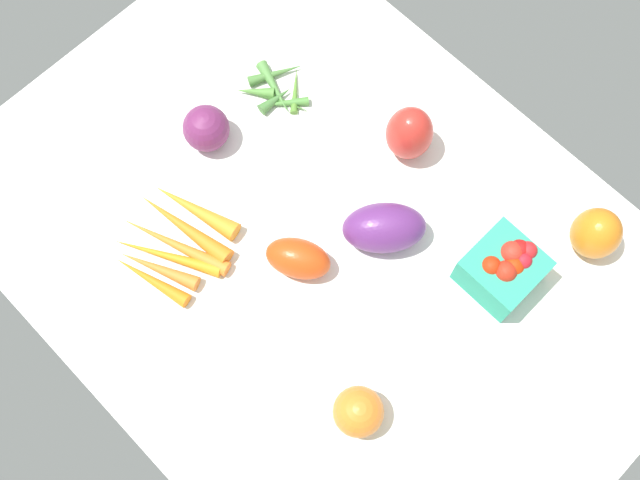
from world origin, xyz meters
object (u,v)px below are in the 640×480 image
Objects in this scene: bell_pepper_orange at (596,233)px; carrot_bunch at (176,240)px; roma_tomato at (299,260)px; okra_pile at (276,91)px; berry_basket at (504,268)px; heirloom_tomato_orange at (358,412)px; bell_pepper_red at (409,133)px; red_onion_center at (207,127)px; eggplant at (384,228)px.

bell_pepper_orange is 60.84cm from carrot_bunch.
roma_tomato is at bearing 49.85° from bell_pepper_orange.
okra_pile is at bearing 16.76° from bell_pepper_orange.
berry_basket is 44.98cm from okra_pile.
heirloom_tomato_orange is 42.58cm from bell_pepper_orange.
berry_basket is at bearing 166.77° from bell_pepper_red.
heirloom_tomato_orange reaches higher than roma_tomato.
bell_pepper_red is at bearing 14.45° from bell_pepper_orange.
bell_pepper_red is at bearing -13.23° from berry_basket.
heirloom_tomato_orange reaches higher than okra_pile.
carrot_bunch is (42.89, 43.04, -3.13)cm from bell_pepper_orange.
berry_basket is 29.12cm from roma_tomato.
berry_basket is 14.44cm from bell_pepper_orange.
red_onion_center is 59.24cm from bell_pepper_orange.
bell_pepper_red is at bearing 64.89° from roma_tomato.
bell_pepper_red is at bearing -110.62° from carrot_bunch.
roma_tomato is at bearing 94.65° from bell_pepper_red.
carrot_bunch is 1.52× the size of okra_pile.
heirloom_tomato_orange is at bearing 123.80° from bell_pepper_red.
roma_tomato is (-2.03, 25.02, -2.13)cm from bell_pepper_red.
heirloom_tomato_orange is 0.71× the size of berry_basket.
berry_basket is (-23.67, 5.57, -0.92)cm from bell_pepper_red.
eggplant is (15.61, -21.36, 0.19)cm from heirloom_tomato_orange.
roma_tomato is at bearing 17.35° from eggplant.
okra_pile is (21.15, 7.66, -4.17)cm from bell_pepper_red.
roma_tomato is 42.72cm from bell_pepper_orange.
bell_pepper_red is 0.84× the size of okra_pile.
berry_basket is at bearing -141.09° from carrot_bunch.
heirloom_tomato_orange reaches higher than carrot_bunch.
okra_pile is at bearing 113.41° from roma_tomato.
carrot_bunch is 30.60cm from eggplant.
heirloom_tomato_orange is 41.50cm from bell_pepper_red.
eggplant is at bearing -132.96° from carrot_bunch.
red_onion_center is at bearing 17.70° from berry_basket.
bell_pepper_red is 24.33cm from berry_basket.
berry_basket is 0.81× the size of eggplant.
bell_pepper_red is at bearing -160.09° from okra_pile.
heirloom_tomato_orange is 36.48cm from carrot_bunch.
red_onion_center reaches higher than heirloom_tomato_orange.
carrot_bunch is (-9.32, 15.08, -2.31)cm from red_onion_center.
red_onion_center is at bearing 139.53° from roma_tomato.
heirloom_tomato_orange is at bearing -53.92° from roma_tomato.
carrot_bunch is 1.49× the size of eggplant.
eggplant reaches higher than roma_tomato.
bell_pepper_red reaches higher than red_onion_center.
bell_pepper_orange reaches higher than berry_basket.
carrot_bunch is (37.00, 29.86, -2.83)cm from berry_basket.
heirloom_tomato_orange is 23.07cm from roma_tomato.
red_onion_center is 1.03× the size of heirloom_tomato_orange.
berry_basket is 47.63cm from carrot_bunch.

